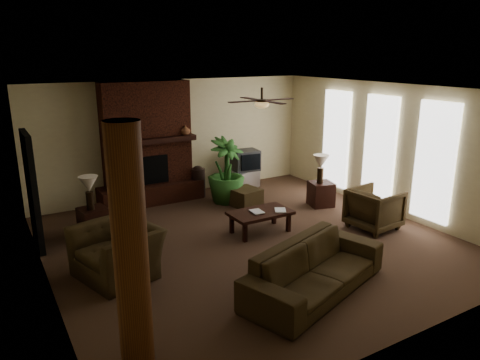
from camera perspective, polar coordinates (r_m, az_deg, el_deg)
room_shell at (r=8.05m, az=1.45°, el=1.38°), size 7.00×7.00×7.00m
fireplace at (r=10.63m, az=-11.54°, el=3.28°), size 2.40×0.70×2.80m
windows at (r=10.40m, az=17.23°, el=3.71°), size 0.08×3.65×2.35m
log_column at (r=4.82m, az=-13.63°, el=-9.35°), size 0.36×0.36×2.80m
doorway at (r=8.77m, az=-24.79°, el=-1.28°), size 0.10×1.00×2.10m
ceiling_fan at (r=8.31m, az=2.77°, el=9.74°), size 1.35×1.35×0.37m
sofa at (r=6.75m, az=9.53°, el=-10.06°), size 2.60×1.48×0.98m
armchair_left at (r=7.35m, az=-15.32°, el=-7.77°), size 1.12×1.41×1.08m
armchair_right at (r=9.36m, az=16.65°, el=-3.27°), size 0.90×0.95×0.90m
coffee_table at (r=8.81m, az=2.59°, el=-4.35°), size 1.20×0.70×0.43m
ottoman at (r=10.36m, az=0.70°, el=-2.20°), size 0.70×0.70×0.40m
tv_stand at (r=11.63m, az=0.41°, el=0.09°), size 0.98×0.80×0.50m
tv at (r=11.49m, az=0.70°, el=2.52°), size 0.70×0.59×0.52m
floor_vase at (r=11.01m, az=-5.31°, el=0.09°), size 0.34×0.34×0.77m
floor_plant at (r=10.56m, az=-1.76°, el=-0.56°), size 1.30×1.72×0.86m
side_table_left at (r=9.13m, az=-17.99°, el=-5.06°), size 0.56×0.56×0.55m
lamp_left at (r=8.86m, az=-18.58°, el=-0.79°), size 0.45×0.45×0.65m
side_table_right at (r=10.52m, az=10.20°, el=-1.74°), size 0.61×0.61×0.55m
lamp_right at (r=10.29m, az=10.19°, el=2.05°), size 0.46×0.46×0.65m
mantel_plant at (r=10.04m, az=-15.50°, el=5.60°), size 0.43×0.46×0.33m
mantel_vase at (r=10.60m, az=-6.91°, el=6.29°), size 0.23×0.24×0.22m
book_a at (r=8.64m, az=1.52°, el=-3.32°), size 0.22×0.05×0.29m
book_b at (r=8.80m, az=4.44°, el=-3.00°), size 0.19×0.13×0.29m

